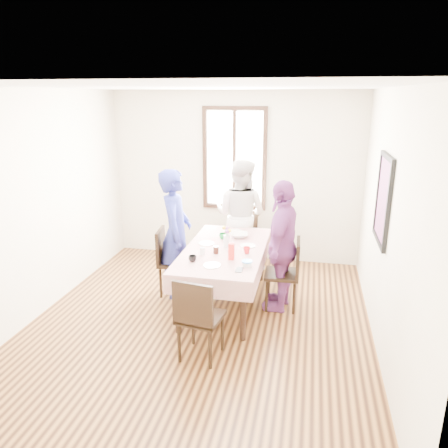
{
  "coord_description": "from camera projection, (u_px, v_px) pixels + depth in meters",
  "views": [
    {
      "loc": [
        1.21,
        -4.37,
        2.62
      ],
      "look_at": [
        0.19,
        0.51,
        1.1
      ],
      "focal_mm": 34.03,
      "sensor_mm": 36.0,
      "label": 1
    }
  ],
  "objects": [
    {
      "name": "plate_near",
      "position": [
        212.0,
        265.0,
        4.81
      ],
      "size": [
        0.2,
        0.2,
        0.01
      ],
      "primitive_type": "cylinder",
      "color": "white",
      "rests_on": "tablecloth"
    },
    {
      "name": "jam_jar",
      "position": [
        216.0,
        250.0,
        5.18
      ],
      "size": [
        0.07,
        0.07,
        0.09
      ],
      "primitive_type": "cylinder",
      "color": "black",
      "rests_on": "tablecloth"
    },
    {
      "name": "chair_near",
      "position": [
        201.0,
        317.0,
        4.32
      ],
      "size": [
        0.48,
        0.48,
        0.91
      ],
      "primitive_type": "cube",
      "rotation": [
        0.0,
        0.0,
        -0.15
      ],
      "color": "black",
      "rests_on": "ground"
    },
    {
      "name": "plate_left",
      "position": [
        206.0,
        243.0,
        5.52
      ],
      "size": [
        0.2,
        0.2,
        0.01
      ],
      "primitive_type": "cylinder",
      "color": "white",
      "rests_on": "tablecloth"
    },
    {
      "name": "drinking_glass",
      "position": [
        202.0,
        251.0,
        5.16
      ],
      "size": [
        0.06,
        0.06,
        0.09
      ],
      "primitive_type": "cylinder",
      "color": "silver",
      "rests_on": "tablecloth"
    },
    {
      "name": "mug_black",
      "position": [
        192.0,
        259.0,
        4.93
      ],
      "size": [
        0.12,
        0.12,
        0.07
      ],
      "primitive_type": "imported",
      "rotation": [
        0.0,
        0.0,
        0.27
      ],
      "color": "black",
      "rests_on": "tablecloth"
    },
    {
      "name": "mug_green",
      "position": [
        223.0,
        236.0,
        5.7
      ],
      "size": [
        0.14,
        0.14,
        0.08
      ],
      "primitive_type": "imported",
      "rotation": [
        0.0,
        0.0,
        -0.65
      ],
      "color": "#0C7226",
      "rests_on": "tablecloth"
    },
    {
      "name": "mug_flag",
      "position": [
        247.0,
        250.0,
        5.18
      ],
      "size": [
        0.12,
        0.12,
        0.08
      ],
      "primitive_type": "imported",
      "rotation": [
        0.0,
        0.0,
        0.64
      ],
      "color": "red",
      "rests_on": "tablecloth"
    },
    {
      "name": "chair_right",
      "position": [
        282.0,
        274.0,
        5.36
      ],
      "size": [
        0.43,
        0.43,
        0.91
      ],
      "primitive_type": "cube",
      "rotation": [
        0.0,
        0.0,
        1.61
      ],
      "color": "black",
      "rests_on": "ground"
    },
    {
      "name": "window_pane",
      "position": [
        235.0,
        159.0,
        6.71
      ],
      "size": [
        0.9,
        0.02,
        1.5
      ],
      "primitive_type": "cube",
      "color": "white",
      "rests_on": "back_wall"
    },
    {
      "name": "flower_bunch",
      "position": [
        227.0,
        231.0,
        5.35
      ],
      "size": [
        0.09,
        0.09,
        0.1
      ],
      "primitive_type": null,
      "color": "yellow",
      "rests_on": "flower_vase"
    },
    {
      "name": "serving_bowl",
      "position": [
        239.0,
        235.0,
        5.77
      ],
      "size": [
        0.29,
        0.29,
        0.06
      ],
      "primitive_type": "imported",
      "rotation": [
        0.0,
        0.0,
        0.22
      ],
      "color": "white",
      "rests_on": "tablecloth"
    },
    {
      "name": "right_wall",
      "position": [
        388.0,
        225.0,
        4.31
      ],
      "size": [
        0.0,
        4.5,
        4.5
      ],
      "primitive_type": "plane",
      "rotation": [
        1.57,
        0.0,
        -1.57
      ],
      "color": "beige",
      "rests_on": "ground"
    },
    {
      "name": "window_frame",
      "position": [
        234.0,
        159.0,
        6.7
      ],
      "size": [
        1.02,
        0.06,
        1.62
      ],
      "primitive_type": "cube",
      "color": "black",
      "rests_on": "back_wall"
    },
    {
      "name": "butter_lid",
      "position": [
        247.0,
        261.0,
        4.79
      ],
      "size": [
        0.12,
        0.12,
        0.01
      ],
      "primitive_type": "cylinder",
      "color": "blue",
      "rests_on": "butter_tub"
    },
    {
      "name": "person_right",
      "position": [
        281.0,
        246.0,
        5.25
      ],
      "size": [
        0.55,
        1.02,
        1.66
      ],
      "primitive_type": "imported",
      "rotation": [
        0.0,
        0.0,
        -1.72
      ],
      "color": "#723272",
      "rests_on": "ground"
    },
    {
      "name": "tablecloth",
      "position": [
        225.0,
        249.0,
        5.36
      ],
      "size": [
        0.99,
        1.87,
        0.01
      ],
      "primitive_type": "cube",
      "color": "#620910",
      "rests_on": "dining_table"
    },
    {
      "name": "plate_far",
      "position": [
        235.0,
        231.0,
        6.01
      ],
      "size": [
        0.2,
        0.2,
        0.01
      ],
      "primitive_type": "cylinder",
      "color": "white",
      "rests_on": "tablecloth"
    },
    {
      "name": "smartphone",
      "position": [
        239.0,
        270.0,
        4.7
      ],
      "size": [
        0.07,
        0.15,
        0.01
      ],
      "primitive_type": "cube",
      "color": "black",
      "rests_on": "tablecloth"
    },
    {
      "name": "back_wall",
      "position": [
        235.0,
        177.0,
        6.81
      ],
      "size": [
        4.0,
        0.0,
        4.0
      ],
      "primitive_type": "plane",
      "rotation": [
        1.57,
        0.0,
        0.0
      ],
      "color": "beige",
      "rests_on": "ground"
    },
    {
      "name": "art_poster",
      "position": [
        384.0,
        199.0,
        4.54
      ],
      "size": [
        0.04,
        0.76,
        0.96
      ],
      "primitive_type": "cube",
      "color": "red",
      "rests_on": "right_wall"
    },
    {
      "name": "person_left",
      "position": [
        175.0,
        233.0,
        5.62
      ],
      "size": [
        0.52,
        0.69,
        1.72
      ],
      "primitive_type": "imported",
      "rotation": [
        0.0,
        0.0,
        1.75
      ],
      "color": "navy",
      "rests_on": "ground"
    },
    {
      "name": "chair_left",
      "position": [
        175.0,
        262.0,
        5.74
      ],
      "size": [
        0.47,
        0.47,
        0.91
      ],
      "primitive_type": "cube",
      "rotation": [
        0.0,
        0.0,
        -1.45
      ],
      "color": "black",
      "rests_on": "ground"
    },
    {
      "name": "butter_tub",
      "position": [
        247.0,
        264.0,
        4.8
      ],
      "size": [
        0.1,
        0.1,
        0.05
      ],
      "primitive_type": "cylinder",
      "color": "white",
      "rests_on": "tablecloth"
    },
    {
      "name": "juice_carton",
      "position": [
        231.0,
        252.0,
        4.97
      ],
      "size": [
        0.06,
        0.06,
        0.2
      ],
      "primitive_type": "cube",
      "color": "red",
      "rests_on": "tablecloth"
    },
    {
      "name": "ground",
      "position": [
        200.0,
        323.0,
        5.1
      ],
      "size": [
        4.5,
        4.5,
        0.0
      ],
      "primitive_type": "plane",
      "color": "black",
      "rests_on": "ground"
    },
    {
      "name": "plate_right",
      "position": [
        248.0,
        246.0,
        5.43
      ],
      "size": [
        0.2,
        0.2,
        0.01
      ],
      "primitive_type": "cylinder",
      "color": "white",
      "rests_on": "tablecloth"
    },
    {
      "name": "person_far",
      "position": [
        241.0,
        216.0,
        6.44
      ],
      "size": [
        0.99,
        0.87,
        1.73
      ],
      "primitive_type": "imported",
      "rotation": [
        0.0,
        0.0,
        2.86
      ],
      "color": "beige",
      "rests_on": "ground"
    },
    {
      "name": "dining_table",
      "position": [
        225.0,
        277.0,
        5.47
      ],
      "size": [
        0.87,
        1.75,
        0.75
      ],
      "primitive_type": "cube",
      "color": "black",
      "rests_on": "ground"
    },
    {
      "name": "chair_far",
      "position": [
        241.0,
        241.0,
        6.58
      ],
      "size": [
        0.48,
        0.48,
        0.91
      ],
      "primitive_type": "cube",
      "rotation": [
        0.0,
        0.0,
        2.98
      ],
      "color": "black",
      "rests_on": "ground"
    },
    {
      "name": "flower_vase",
      "position": [
        227.0,
        241.0,
        5.39
      ],
      "size": [
        0.08,
        0.08,
        0.16
      ],
      "primitive_type": "cylinder",
      "color": "silver",
      "rests_on": "tablecloth"
    }
  ]
}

